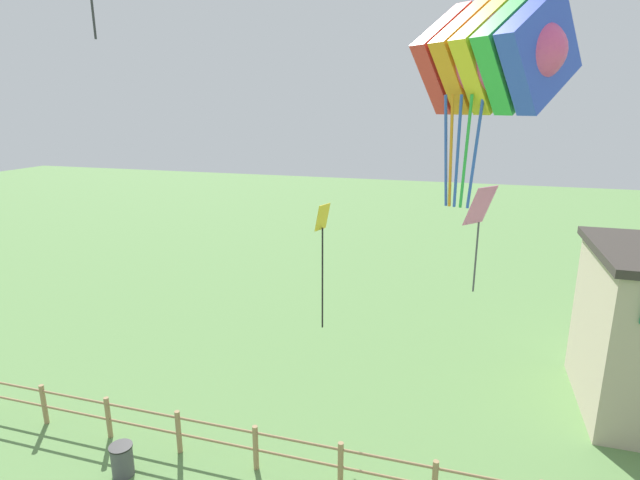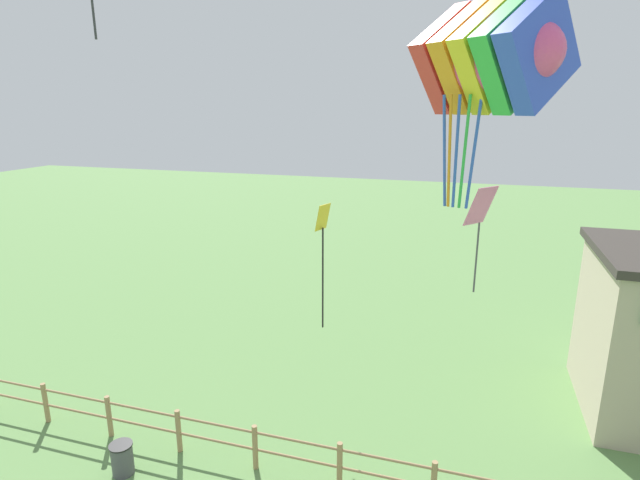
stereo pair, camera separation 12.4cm
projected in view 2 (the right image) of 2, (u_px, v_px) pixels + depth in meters
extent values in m
cylinder|color=#9E7F56|center=(46.00, 403.00, 14.58)|extent=(0.14, 0.14, 1.24)
cylinder|color=#9E7F56|center=(109.00, 416.00, 13.95)|extent=(0.14, 0.14, 1.24)
cylinder|color=#9E7F56|center=(179.00, 431.00, 13.31)|extent=(0.14, 0.14, 1.24)
cylinder|color=#9E7F56|center=(255.00, 447.00, 12.68)|extent=(0.14, 0.14, 1.24)
cylinder|color=#9E7F56|center=(340.00, 465.00, 12.05)|extent=(0.14, 0.14, 1.24)
cylinder|color=#9E7F56|center=(296.00, 441.00, 12.25)|extent=(20.04, 0.07, 0.07)
cylinder|color=#9E7F56|center=(296.00, 458.00, 12.38)|extent=(20.04, 0.07, 0.07)
cylinder|color=#4C4C51|center=(122.00, 459.00, 12.57)|extent=(0.54, 0.54, 0.80)
cylinder|color=black|center=(121.00, 445.00, 12.46)|extent=(0.58, 0.58, 0.04)
ellipsoid|color=#E54C8C|center=(492.00, 55.00, 8.64)|extent=(3.25, 3.15, 1.98)
cube|color=red|center=(452.00, 59.00, 9.34)|extent=(1.52, 1.81, 2.01)
cube|color=orange|center=(471.00, 57.00, 8.99)|extent=(1.52, 1.81, 2.01)
cube|color=yellow|center=(492.00, 55.00, 8.64)|extent=(1.52, 1.81, 2.01)
cube|color=green|center=(514.00, 53.00, 8.30)|extent=(1.52, 1.81, 2.01)
cube|color=blue|center=(538.00, 51.00, 7.95)|extent=(1.52, 1.81, 2.01)
cylinder|color=blue|center=(444.00, 152.00, 9.18)|extent=(0.19, 0.33, 2.05)
cylinder|color=orange|center=(450.00, 153.00, 9.11)|extent=(0.13, 0.35, 2.05)
cylinder|color=blue|center=(456.00, 153.00, 9.05)|extent=(0.05, 0.34, 2.05)
cylinder|color=green|center=(464.00, 153.00, 8.98)|extent=(0.13, 0.35, 2.05)
cylinder|color=blue|center=(474.00, 154.00, 8.92)|extent=(0.19, 0.33, 2.05)
cube|color=pink|center=(481.00, 206.00, 12.75)|extent=(0.82, 0.88, 1.03)
cylinder|color=#4C4C51|center=(476.00, 258.00, 13.11)|extent=(0.05, 0.05, 1.91)
cube|color=yellow|center=(323.00, 217.00, 13.71)|extent=(0.33, 0.57, 0.73)
cylinder|color=black|center=(323.00, 279.00, 14.18)|extent=(0.05, 0.05, 3.00)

